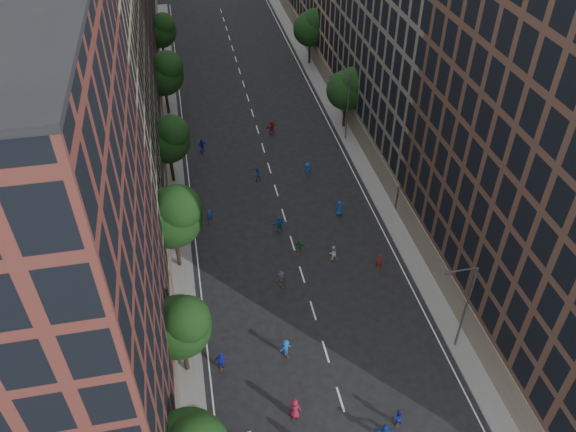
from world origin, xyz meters
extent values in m
plane|color=black|center=(0.00, 40.00, 0.00)|extent=(240.00, 240.00, 0.00)
cube|color=slate|center=(-12.00, 47.50, 0.07)|extent=(4.00, 105.00, 0.15)
cube|color=slate|center=(12.00, 47.50, 0.07)|extent=(4.00, 105.00, 0.15)
cube|color=#5B2922|center=(-19.00, 11.00, 15.00)|extent=(14.00, 22.00, 30.00)
cube|color=#8F7A5E|center=(-19.00, 35.00, 17.00)|extent=(14.00, 26.00, 34.00)
cube|color=#5B2922|center=(-19.00, 58.00, 14.00)|extent=(14.00, 20.00, 28.00)
cube|color=#686155|center=(19.00, 44.00, 16.50)|extent=(14.00, 28.00, 33.00)
cylinder|color=black|center=(-11.20, 14.00, 1.85)|extent=(0.36, 0.36, 3.70)
sphere|color=black|center=(-11.20, 14.00, 5.21)|extent=(4.80, 4.80, 4.80)
sphere|color=black|center=(-10.60, 13.52, 6.41)|extent=(3.60, 3.60, 3.60)
cylinder|color=black|center=(-11.20, 26.00, 2.11)|extent=(0.36, 0.36, 4.22)
sphere|color=black|center=(-11.20, 26.00, 5.95)|extent=(5.60, 5.60, 5.60)
sphere|color=black|center=(-10.50, 25.44, 7.35)|extent=(4.20, 4.20, 4.20)
cylinder|color=black|center=(-11.20, 40.00, 1.94)|extent=(0.36, 0.36, 3.87)
sphere|color=black|center=(-11.20, 40.00, 5.46)|extent=(5.00, 5.00, 5.00)
sphere|color=black|center=(-10.57, 39.50, 6.71)|extent=(3.75, 3.75, 3.75)
cylinder|color=black|center=(-11.20, 56.00, 2.02)|extent=(0.36, 0.36, 4.05)
sphere|color=black|center=(-11.20, 56.00, 5.70)|extent=(5.40, 5.40, 5.40)
sphere|color=black|center=(-10.52, 55.46, 7.05)|extent=(4.05, 4.05, 4.05)
cylinder|color=black|center=(-11.20, 72.00, 1.89)|extent=(0.36, 0.36, 3.78)
sphere|color=black|center=(-11.20, 72.00, 5.33)|extent=(4.80, 4.80, 4.80)
sphere|color=black|center=(-10.60, 71.52, 6.53)|extent=(3.60, 3.60, 3.60)
cylinder|color=black|center=(11.20, 48.00, 1.87)|extent=(0.36, 0.36, 3.74)
sphere|color=black|center=(11.20, 48.00, 5.27)|extent=(5.00, 5.00, 5.00)
sphere|color=black|center=(11.82, 47.50, 6.52)|extent=(3.75, 3.75, 3.75)
cylinder|color=black|center=(11.20, 68.00, 1.98)|extent=(0.36, 0.36, 3.96)
sphere|color=black|center=(11.20, 68.00, 5.58)|extent=(5.20, 5.20, 5.20)
sphere|color=black|center=(11.85, 67.48, 6.88)|extent=(3.90, 3.90, 3.90)
cylinder|color=#595B60|center=(10.60, 12.00, 4.50)|extent=(0.18, 0.18, 9.00)
cylinder|color=#595B60|center=(9.40, 12.00, 9.00)|extent=(2.40, 0.12, 0.12)
cube|color=#595B60|center=(8.30, 12.00, 8.95)|extent=(0.50, 0.22, 0.15)
cylinder|color=#595B60|center=(10.60, 45.00, 4.50)|extent=(0.18, 0.18, 9.00)
cylinder|color=#595B60|center=(9.40, 45.00, 9.00)|extent=(2.40, 0.12, 0.12)
cube|color=#595B60|center=(8.30, 45.00, 8.95)|extent=(0.50, 0.22, 0.15)
imported|color=#121C95|center=(3.48, 6.31, 0.76)|extent=(0.77, 0.62, 1.51)
imported|color=blue|center=(-3.27, 13.91, 0.81)|extent=(1.17, 0.89, 1.61)
imported|color=#161BB4|center=(-8.50, 13.60, 0.87)|extent=(1.09, 0.63, 1.75)
imported|color=maroon|center=(-3.68, 8.33, 0.96)|extent=(1.11, 0.95, 1.93)
imported|color=maroon|center=(7.33, 21.96, 0.77)|extent=(0.65, 0.52, 1.54)
imported|color=silver|center=(3.35, 23.96, 0.80)|extent=(0.87, 0.74, 1.60)
imported|color=#3A393E|center=(-2.20, 21.55, 0.83)|extent=(1.20, 0.87, 1.67)
imported|color=#1A5627|center=(0.35, 25.51, 0.75)|extent=(0.96, 0.66, 1.51)
imported|color=#1553AC|center=(-0.92, 29.14, 0.85)|extent=(1.64, 0.83, 1.69)
imported|color=#1445A5|center=(5.75, 30.42, 0.85)|extent=(0.96, 0.77, 1.71)
imported|color=#1449A6|center=(-7.76, 32.00, 0.75)|extent=(0.55, 0.37, 1.51)
imported|color=#144AA6|center=(-1.82, 38.37, 0.80)|extent=(0.92, 0.81, 1.60)
imported|color=#1543AC|center=(4.06, 38.00, 0.88)|extent=(1.22, 0.81, 1.76)
imported|color=#1524AE|center=(-7.44, 45.43, 0.93)|extent=(1.17, 0.77, 1.85)
imported|color=#AC261C|center=(1.63, 48.06, 0.92)|extent=(1.79, 1.12, 1.84)
camera|label=1|loc=(-8.62, -13.76, 37.69)|focal=35.00mm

